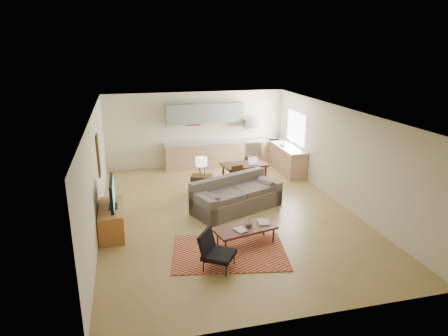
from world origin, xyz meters
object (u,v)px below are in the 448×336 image
object	(u,v)px
coffee_table	(246,236)
armchair	(219,251)
sofa	(237,194)
console_table	(202,187)
dining_table	(244,175)
tv_credenza	(112,220)

from	to	relation	value
coffee_table	armchair	xyz separation A→B (m)	(-0.81, -0.81, 0.17)
sofa	console_table	world-z (taller)	sofa
coffee_table	dining_table	bearing A→B (deg)	60.69
coffee_table	armchair	bearing A→B (deg)	-147.89
console_table	tv_credenza	bearing A→B (deg)	-125.63
tv_credenza	console_table	size ratio (longest dim) A/B	2.11
sofa	console_table	size ratio (longest dim) A/B	3.70
sofa	tv_credenza	world-z (taller)	sofa
coffee_table	console_table	xyz separation A→B (m)	(-0.41, 3.07, 0.14)
armchair	coffee_table	bearing A→B (deg)	-10.72
coffee_table	dining_table	distance (m)	3.99
coffee_table	tv_credenza	distance (m)	3.21
armchair	tv_credenza	bearing A→B (deg)	78.29
sofa	console_table	bearing A→B (deg)	101.84
coffee_table	console_table	distance (m)	3.10
sofa	dining_table	xyz separation A→B (m)	(0.77, 1.86, -0.09)
coffee_table	console_table	bearing A→B (deg)	84.53
console_table	dining_table	bearing A→B (deg)	46.31
sofa	dining_table	size ratio (longest dim) A/B	1.84
armchair	dining_table	world-z (taller)	armchair
console_table	coffee_table	bearing A→B (deg)	-62.55
console_table	sofa	bearing A→B (deg)	-35.67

